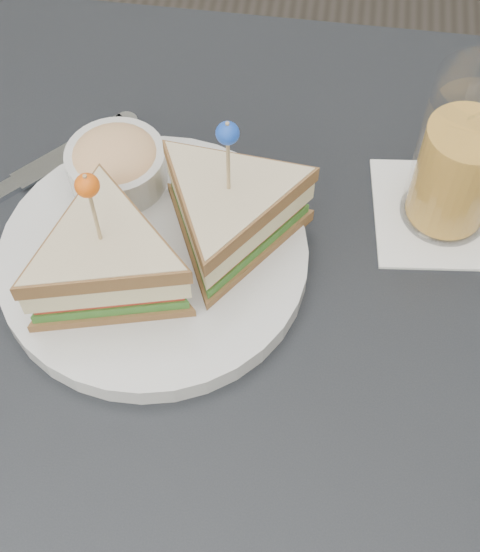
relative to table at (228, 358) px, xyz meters
name	(u,v)px	position (x,y,z in m)	size (l,w,h in m)	color
ground_plane	(233,544)	(0.00, 0.00, -0.67)	(3.50, 3.50, 0.00)	#3F3833
table	(228,358)	(0.00, 0.00, 0.00)	(0.80, 0.80, 0.75)	black
plate_meal	(160,234)	(-0.06, 0.05, 0.12)	(0.34, 0.33, 0.16)	silver
cutlery_knife	(26,178)	(-0.21, 0.12, 0.08)	(0.17, 0.19, 0.01)	silver
drink_set	(461,162)	(0.18, 0.14, 0.15)	(0.14, 0.14, 0.16)	white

